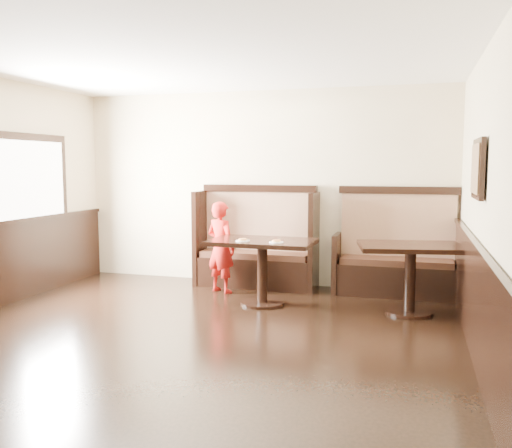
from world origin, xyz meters
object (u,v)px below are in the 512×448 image
at_px(child, 221,247).
at_px(booth_main, 257,249).
at_px(booth_neighbor, 396,259).
at_px(table_main, 262,255).
at_px(table_neighbor, 410,262).

bearing_deg(child, booth_main, -100.23).
relative_size(booth_main, booth_neighbor, 1.06).
distance_m(booth_main, table_main, 1.09).
relative_size(table_main, table_neighbor, 1.00).
bearing_deg(table_neighbor, booth_neighbor, 90.46).
relative_size(booth_neighbor, child, 1.32).
relative_size(booth_main, table_main, 1.35).
bearing_deg(booth_neighbor, table_neighbor, -78.65).
relative_size(booth_main, table_neighbor, 1.35).
xyz_separation_m(booth_neighbor, child, (-2.30, -0.54, 0.14)).
bearing_deg(table_main, booth_neighbor, 34.32).
xyz_separation_m(booth_main, child, (-0.35, -0.54, 0.10)).
bearing_deg(table_main, booth_main, 111.47).
bearing_deg(booth_neighbor, table_main, -147.28).
bearing_deg(table_main, table_neighbor, 4.25).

